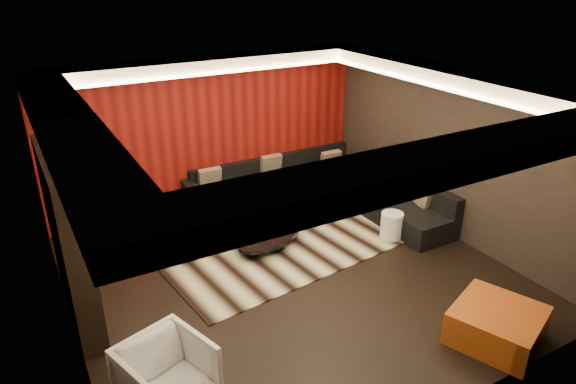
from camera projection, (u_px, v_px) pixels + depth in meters
floor at (290, 275)px, 7.66m from camera, size 6.00×6.00×0.02m
ceiling at (291, 87)px, 6.51m from camera, size 6.00×6.00×0.02m
wall_back at (209, 132)px, 9.47m from camera, size 6.00×0.02×2.80m
wall_left at (57, 242)px, 5.72m from camera, size 0.02×6.00×2.80m
wall_right at (449, 152)px, 8.45m from camera, size 0.02×6.00×2.80m
red_feature_wall at (210, 133)px, 9.44m from camera, size 5.98×0.05×2.78m
soffit_back at (211, 64)px, 8.70m from camera, size 6.00×0.60×0.22m
soffit_front at (447, 160)px, 4.42m from camera, size 6.00×0.60×0.22m
soffit_left at (67, 127)px, 5.34m from camera, size 0.60×4.80×0.22m
soffit_right at (445, 76)px, 7.78m from camera, size 0.60×4.80×0.22m
cove_back at (219, 72)px, 8.47m from camera, size 4.80×0.08×0.04m
cove_front at (419, 158)px, 4.72m from camera, size 4.80×0.08×0.04m
cove_left at (102, 130)px, 5.53m from camera, size 0.08×4.80×0.04m
cove_right at (427, 84)px, 7.66m from camera, size 0.08×4.80×0.04m
tv_surround at (69, 239)px, 6.39m from camera, size 0.30×2.00×2.20m
tv_screen at (78, 211)px, 6.32m from camera, size 0.04×1.30×0.80m
tv_shelf at (87, 263)px, 6.62m from camera, size 0.04×1.60×0.04m
rug at (272, 236)px, 8.72m from camera, size 4.30×3.42×0.02m
coffee_table at (269, 239)px, 8.36m from camera, size 1.75×1.75×0.22m
drum_stool at (274, 223)px, 8.71m from camera, size 0.34×0.34×0.38m
striped_pouf at (178, 245)px, 8.05m from camera, size 0.88×0.88×0.37m
white_side_table at (392, 226)px, 8.58m from camera, size 0.48×0.48×0.46m
orange_ottoman at (497, 325)px, 6.24m from camera, size 1.26×1.26×0.43m
armchair at (167, 377)px, 5.23m from camera, size 1.03×1.05×0.77m
sectional_sofa at (320, 191)px, 9.81m from camera, size 3.65×3.50×0.75m
throw_pillows at (306, 174)px, 9.67m from camera, size 3.20×2.84×0.50m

